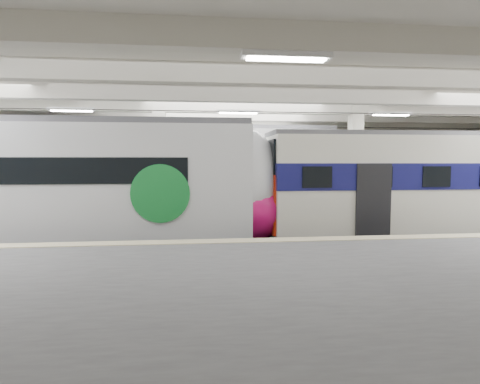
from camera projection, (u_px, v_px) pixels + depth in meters
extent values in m
cube|color=black|center=(245.00, 255.00, 13.39)|extent=(36.00, 24.00, 0.10)
cube|color=silver|center=(245.00, 85.00, 12.95)|extent=(36.00, 24.00, 0.20)
cube|color=beige|center=(224.00, 167.00, 23.08)|extent=(30.00, 0.10, 5.50)
cube|color=beige|center=(394.00, 204.00, 3.26)|extent=(30.00, 0.10, 5.50)
cube|color=#4F4F52|center=(290.00, 309.00, 6.90)|extent=(30.00, 7.00, 1.10)
cube|color=beige|center=(260.00, 240.00, 10.08)|extent=(30.00, 0.50, 0.02)
cube|color=beige|center=(160.00, 170.00, 15.81)|extent=(0.50, 0.50, 5.50)
cube|color=beige|center=(355.00, 169.00, 16.69)|extent=(0.50, 0.50, 5.50)
cube|color=beige|center=(245.00, 94.00, 12.98)|extent=(30.00, 18.00, 0.50)
cube|color=#59544C|center=(245.00, 252.00, 13.38)|extent=(30.00, 1.52, 0.16)
cube|color=#59544C|center=(230.00, 225.00, 18.83)|extent=(30.00, 1.52, 0.16)
cylinder|color=black|center=(245.00, 112.00, 13.02)|extent=(30.00, 0.03, 0.03)
cylinder|color=black|center=(230.00, 126.00, 18.47)|extent=(30.00, 0.03, 0.03)
cube|color=white|center=(254.00, 95.00, 11.02)|extent=(26.00, 8.40, 0.12)
cube|color=silver|center=(52.00, 185.00, 12.53)|extent=(12.29, 2.74, 3.69)
ellipsoid|color=silver|center=(247.00, 184.00, 13.21)|extent=(2.18, 2.69, 3.61)
ellipsoid|color=#C8105F|center=(251.00, 208.00, 13.29)|extent=(2.31, 2.74, 2.21)
cylinder|color=#167D31|center=(160.00, 194.00, 11.54)|extent=(1.70, 0.06, 1.70)
cube|color=#4C4C51|center=(50.00, 122.00, 12.38)|extent=(12.29, 2.25, 0.20)
cube|color=black|center=(55.00, 248.00, 12.69)|extent=(12.29, 1.92, 0.70)
cube|color=silver|center=(439.00, 187.00, 13.96)|extent=(11.98, 2.63, 3.41)
cube|color=#131455|center=(439.00, 175.00, 13.93)|extent=(12.02, 2.69, 0.83)
cube|color=red|center=(268.00, 202.00, 13.34)|extent=(0.08, 2.23, 1.87)
cube|color=black|center=(269.00, 159.00, 13.23)|extent=(0.08, 2.10, 1.23)
cube|color=#4C4C51|center=(441.00, 135.00, 13.83)|extent=(11.98, 2.05, 0.16)
cube|color=black|center=(437.00, 239.00, 14.11)|extent=(11.98, 1.84, 0.70)
cube|color=silver|center=(172.00, 174.00, 18.35)|extent=(14.87, 3.47, 4.01)
cube|color=#167D31|center=(172.00, 162.00, 18.31)|extent=(14.91, 3.53, 0.84)
cube|color=#4C4C51|center=(172.00, 128.00, 18.18)|extent=(14.85, 2.94, 0.16)
cube|color=black|center=(173.00, 222.00, 18.52)|extent=(14.86, 3.15, 0.60)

